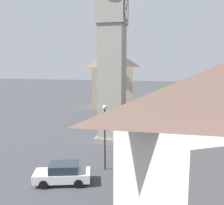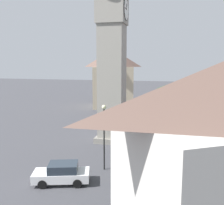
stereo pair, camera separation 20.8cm
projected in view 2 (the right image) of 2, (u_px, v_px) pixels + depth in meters
name	position (u px, v px, depth m)	size (l,w,h in m)	color
ground_plane	(112.00, 140.00, 29.54)	(200.00, 200.00, 0.00)	#424247
clock_tower	(112.00, 19.00, 27.50)	(4.09, 4.09, 22.91)	gray
car_blue_kerb	(62.00, 173.00, 18.96)	(2.85, 4.44, 1.53)	white
car_silver_kerb	(185.00, 123.00, 35.14)	(4.16, 4.05, 1.53)	#2D5BB7
car_white_side	(144.00, 122.00, 35.29)	(2.90, 4.45, 1.53)	#2D5BB7
car_black_far	(173.00, 140.00, 27.09)	(4.46, 3.00, 1.53)	#2D5BB7
pedestrian	(127.00, 156.00, 21.86)	(0.32, 0.54, 1.69)	black
tree	(175.00, 120.00, 19.48)	(5.44, 5.44, 7.30)	brown
building_terrace_right	(113.00, 78.00, 51.81)	(9.81, 9.79, 11.53)	tan
lamp_post	(104.00, 127.00, 20.99)	(0.36, 0.36, 5.47)	black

